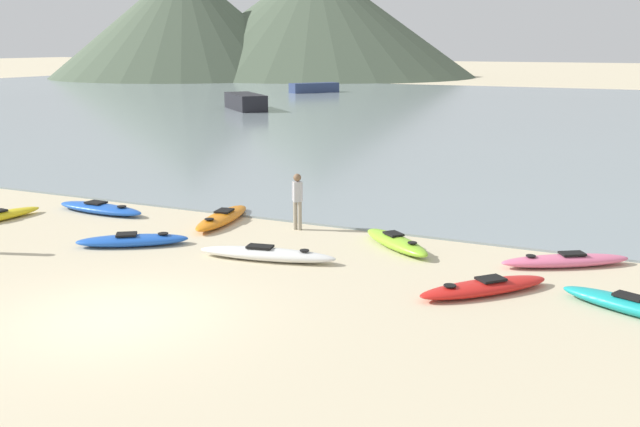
% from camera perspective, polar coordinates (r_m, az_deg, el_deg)
% --- Properties ---
extents(ground_plane, '(400.00, 400.00, 0.00)m').
position_cam_1_polar(ground_plane, '(14.50, -15.21, -7.59)').
color(ground_plane, beige).
extents(bay_water, '(160.00, 70.00, 0.06)m').
position_cam_1_polar(bay_water, '(54.11, 16.36, 7.11)').
color(bay_water, gray).
rests_on(bay_water, ground_plane).
extents(far_hill_left, '(39.51, 39.51, 16.21)m').
position_cam_1_polar(far_hill_left, '(114.77, -10.26, 14.22)').
color(far_hill_left, '#4C5B47').
rests_on(far_hill_left, ground_plane).
extents(far_hill_midleft, '(48.89, 48.89, 17.09)m').
position_cam_1_polar(far_hill_midleft, '(117.63, -0.37, 14.59)').
color(far_hill_midleft, '#4C5B47').
rests_on(far_hill_midleft, ground_plane).
extents(kayak_on_sand_0, '(3.18, 0.91, 0.33)m').
position_cam_1_polar(kayak_on_sand_0, '(23.25, -16.41, 0.38)').
color(kayak_on_sand_0, blue).
rests_on(kayak_on_sand_0, ground_plane).
extents(kayak_on_sand_1, '(2.87, 2.21, 0.32)m').
position_cam_1_polar(kayak_on_sand_1, '(17.88, 18.20, -3.42)').
color(kayak_on_sand_1, '#E5668C').
rests_on(kayak_on_sand_1, ground_plane).
extents(kayak_on_sand_2, '(1.27, 3.23, 0.35)m').
position_cam_1_polar(kayak_on_sand_2, '(21.24, -7.46, -0.32)').
color(kayak_on_sand_2, orange).
rests_on(kayak_on_sand_2, ground_plane).
extents(kayak_on_sand_3, '(3.39, 1.24, 0.34)m').
position_cam_1_polar(kayak_on_sand_3, '(17.51, -4.07, -3.10)').
color(kayak_on_sand_3, white).
rests_on(kayak_on_sand_3, ground_plane).
extents(kayak_on_sand_4, '(2.49, 2.75, 0.32)m').
position_cam_1_polar(kayak_on_sand_4, '(15.54, 12.41, -5.50)').
color(kayak_on_sand_4, red).
rests_on(kayak_on_sand_4, ground_plane).
extents(kayak_on_sand_6, '(2.51, 2.20, 0.37)m').
position_cam_1_polar(kayak_on_sand_6, '(18.54, 5.82, -2.18)').
color(kayak_on_sand_6, '#8CCC2D').
rests_on(kayak_on_sand_6, ground_plane).
extents(kayak_on_sand_7, '(3.00, 1.70, 0.35)m').
position_cam_1_polar(kayak_on_sand_7, '(15.23, 22.94, -6.57)').
color(kayak_on_sand_7, teal).
rests_on(kayak_on_sand_7, ground_plane).
extents(kayak_on_sand_8, '(2.69, 2.18, 0.33)m').
position_cam_1_polar(kayak_on_sand_8, '(19.28, -14.10, -1.99)').
color(kayak_on_sand_8, blue).
rests_on(kayak_on_sand_8, ground_plane).
extents(person_near_waterline, '(0.31, 0.27, 1.54)m').
position_cam_1_polar(person_near_waterline, '(20.16, -1.73, 1.20)').
color(person_near_waterline, gray).
rests_on(person_near_waterline, ground_plane).
extents(moored_boat_0, '(4.07, 5.03, 0.96)m').
position_cam_1_polar(moored_boat_0, '(77.11, -0.45, 9.57)').
color(moored_boat_0, navy).
rests_on(moored_boat_0, bay_water).
extents(moored_boat_1, '(5.35, 5.21, 1.18)m').
position_cam_1_polar(moored_boat_1, '(57.27, -5.71, 8.48)').
color(moored_boat_1, black).
rests_on(moored_boat_1, bay_water).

